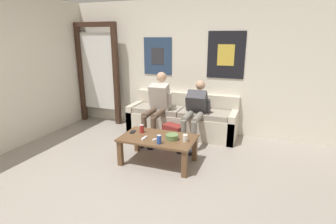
{
  "coord_description": "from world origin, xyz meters",
  "views": [
    {
      "loc": [
        1.56,
        -2.41,
        1.85
      ],
      "look_at": [
        0.12,
        1.43,
        0.67
      ],
      "focal_mm": 28.0,
      "sensor_mm": 36.0,
      "label": 1
    }
  ],
  "objects": [
    {
      "name": "drink_can_blue",
      "position": [
        0.25,
        0.73,
        0.48
      ],
      "size": [
        0.07,
        0.07,
        0.12
      ],
      "color": "#28479E",
      "rests_on": "coffee_table"
    },
    {
      "name": "wall_back",
      "position": [
        0.0,
        2.6,
        1.28
      ],
      "size": [
        10.0,
        0.07,
        2.55
      ],
      "color": "silver",
      "rests_on": "ground_plane"
    },
    {
      "name": "game_controller_near_right",
      "position": [
        -0.02,
        0.82,
        0.43
      ],
      "size": [
        0.05,
        0.15,
        0.03
      ],
      "color": "white",
      "rests_on": "coffee_table"
    },
    {
      "name": "cell_phone",
      "position": [
        -0.31,
        1.0,
        0.42
      ],
      "size": [
        0.09,
        0.15,
        0.01
      ],
      "color": "black",
      "rests_on": "coffee_table"
    },
    {
      "name": "door_frame",
      "position": [
        -1.86,
        2.39,
        1.2
      ],
      "size": [
        1.0,
        0.1,
        2.15
      ],
      "color": "#382319",
      "rests_on": "ground_plane"
    },
    {
      "name": "person_seated_adult",
      "position": [
        -0.27,
        1.9,
        0.67
      ],
      "size": [
        0.47,
        0.9,
        1.22
      ],
      "color": "brown",
      "rests_on": "ground_plane"
    },
    {
      "name": "couch",
      "position": [
        0.09,
        2.26,
        0.29
      ],
      "size": [
        2.1,
        0.67,
        0.78
      ],
      "color": "beige",
      "rests_on": "ground_plane"
    },
    {
      "name": "game_controller_near_left",
      "position": [
        0.17,
        0.84,
        0.43
      ],
      "size": [
        0.11,
        0.14,
        0.03
      ],
      "color": "white",
      "rests_on": "coffee_table"
    },
    {
      "name": "coffee_table",
      "position": [
        0.14,
        0.95,
        0.35
      ],
      "size": [
        1.11,
        0.65,
        0.41
      ],
      "color": "brown",
      "rests_on": "ground_plane"
    },
    {
      "name": "ceramic_bowl",
      "position": [
        0.36,
        0.94,
        0.46
      ],
      "size": [
        0.19,
        0.19,
        0.08
      ],
      "color": "#607F47",
      "rests_on": "coffee_table"
    },
    {
      "name": "drink_can_red",
      "position": [
        -0.17,
        1.04,
        0.48
      ],
      "size": [
        0.07,
        0.07,
        0.12
      ],
      "color": "maroon",
      "rests_on": "coffee_table"
    },
    {
      "name": "backpack",
      "position": [
        0.15,
        1.58,
        0.19
      ],
      "size": [
        0.4,
        0.31,
        0.4
      ],
      "color": "maroon",
      "rests_on": "ground_plane"
    },
    {
      "name": "person_seated_teen",
      "position": [
        0.44,
        1.94,
        0.61
      ],
      "size": [
        0.47,
        1.01,
        1.09
      ],
      "color": "gray",
      "rests_on": "ground_plane"
    },
    {
      "name": "ground_plane",
      "position": [
        0.0,
        0.0,
        0.0
      ],
      "size": [
        18.0,
        18.0,
        0.0
      ],
      "primitive_type": "plane",
      "color": "gray"
    },
    {
      "name": "pillar_candle",
      "position": [
        0.57,
        0.93,
        0.47
      ],
      "size": [
        0.07,
        0.07,
        0.11
      ],
      "color": "silver",
      "rests_on": "coffee_table"
    }
  ]
}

